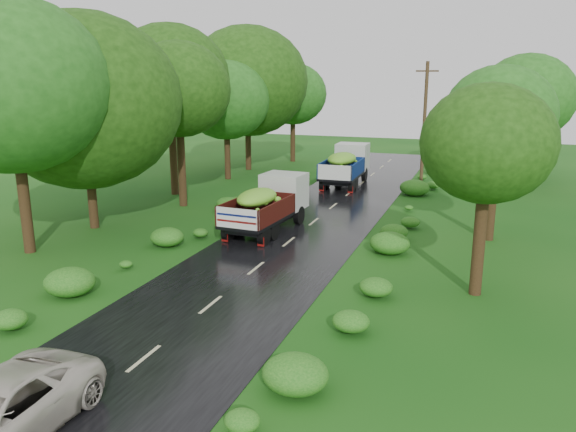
% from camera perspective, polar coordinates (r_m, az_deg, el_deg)
% --- Properties ---
extents(ground, '(120.00, 120.00, 0.00)m').
position_cam_1_polar(ground, '(16.51, -14.43, -13.88)').
color(ground, '#0F440E').
rests_on(ground, ground).
extents(road, '(6.50, 80.00, 0.02)m').
position_cam_1_polar(road, '(20.42, -6.57, -7.92)').
color(road, black).
rests_on(road, ground).
extents(road_lines, '(0.12, 69.60, 0.00)m').
position_cam_1_polar(road_lines, '(21.25, -5.38, -6.96)').
color(road_lines, '#BFB78C').
rests_on(road_lines, road).
extents(truck_near, '(2.61, 6.36, 2.62)m').
position_cam_1_polar(truck_near, '(28.26, -1.94, 1.47)').
color(truck_near, black).
rests_on(truck_near, ground).
extents(truck_far, '(2.45, 6.63, 2.77)m').
position_cam_1_polar(truck_far, '(40.54, 5.95, 5.34)').
color(truck_far, black).
rests_on(truck_far, ground).
extents(utility_pole, '(1.50, 0.39, 8.61)m').
position_cam_1_polar(utility_pole, '(40.22, 13.67, 9.08)').
color(utility_pole, '#382616').
rests_on(utility_pole, ground).
extents(trees_left, '(6.19, 33.78, 9.24)m').
position_cam_1_polar(trees_left, '(37.38, -10.33, 12.44)').
color(trees_left, black).
rests_on(trees_left, ground).
extents(trees_right, '(5.50, 30.27, 7.87)m').
position_cam_1_polar(trees_right, '(36.33, 21.59, 9.91)').
color(trees_right, black).
rests_on(trees_right, ground).
extents(shrubs, '(11.90, 44.00, 0.70)m').
position_cam_1_polar(shrubs, '(28.25, 1.44, -0.89)').
color(shrubs, '#175B15').
rests_on(shrubs, ground).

